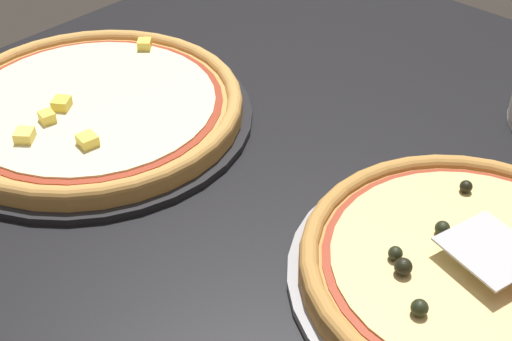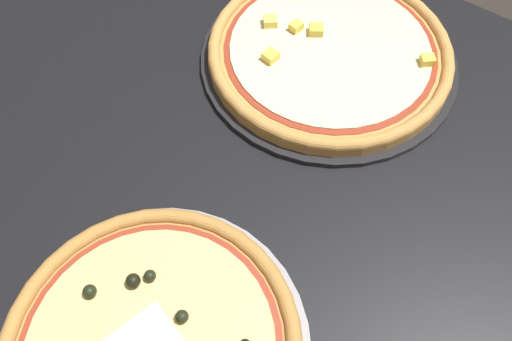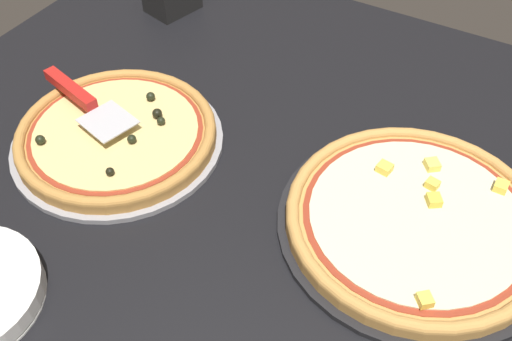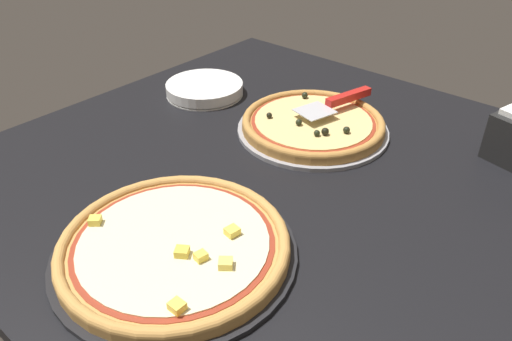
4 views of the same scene
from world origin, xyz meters
TOP-DOWN VIEW (x-y plane):
  - ground_plane at (0.00, 0.00)cm, footprint 125.18×123.79cm
  - pizza_pan_front at (3.80, -17.85)cm, footprint 37.37×37.37cm
  - pizza_front at (3.79, -17.84)cm, footprint 35.13×35.13cm
  - pizza_pan_back at (-4.05, 34.34)cm, footprint 42.64×42.64cm
  - pizza_back at (-4.07, 34.34)cm, footprint 40.08×40.08cm

SIDE VIEW (x-z plane):
  - ground_plane at x=0.00cm, z-range -3.60..0.00cm
  - pizza_pan_front at x=3.80cm, z-range 0.00..1.00cm
  - pizza_pan_back at x=-4.05cm, z-range 0.00..1.00cm
  - pizza_back at x=-4.07cm, z-range 0.67..4.19cm
  - pizza_front at x=3.79cm, z-range 0.45..4.48cm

